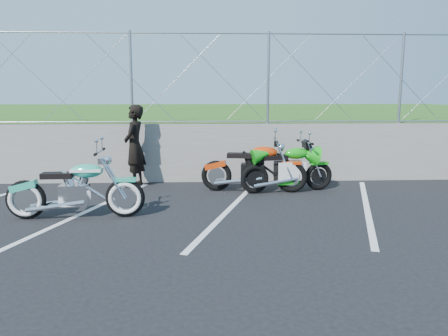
{
  "coord_description": "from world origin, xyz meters",
  "views": [
    {
      "loc": [
        -0.44,
        -6.26,
        1.95
      ],
      "look_at": [
        -0.08,
        1.3,
        0.67
      ],
      "focal_mm": 35.0,
      "sensor_mm": 36.0,
      "label": 1
    }
  ],
  "objects_px": {
    "sportbike_green": "(289,170)",
    "person_standing": "(135,146)",
    "naked_orange": "(255,169)",
    "cruiser_turquoise": "(77,191)"
  },
  "relations": [
    {
      "from": "sportbike_green",
      "to": "person_standing",
      "type": "xyz_separation_m",
      "value": [
        -3.17,
        0.68,
        0.43
      ]
    },
    {
      "from": "naked_orange",
      "to": "sportbike_green",
      "type": "height_order",
      "value": "naked_orange"
    },
    {
      "from": "cruiser_turquoise",
      "to": "person_standing",
      "type": "relative_size",
      "value": 1.25
    },
    {
      "from": "cruiser_turquoise",
      "to": "naked_orange",
      "type": "height_order",
      "value": "cruiser_turquoise"
    },
    {
      "from": "person_standing",
      "to": "sportbike_green",
      "type": "bearing_deg",
      "value": 88.49
    },
    {
      "from": "person_standing",
      "to": "naked_orange",
      "type": "bearing_deg",
      "value": 86.03
    },
    {
      "from": "naked_orange",
      "to": "person_standing",
      "type": "xyz_separation_m",
      "value": [
        -2.5,
        0.65,
        0.41
      ]
    },
    {
      "from": "naked_orange",
      "to": "sportbike_green",
      "type": "bearing_deg",
      "value": 6.05
    },
    {
      "from": "cruiser_turquoise",
      "to": "naked_orange",
      "type": "relative_size",
      "value": 1.02
    },
    {
      "from": "naked_orange",
      "to": "sportbike_green",
      "type": "distance_m",
      "value": 0.68
    }
  ]
}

